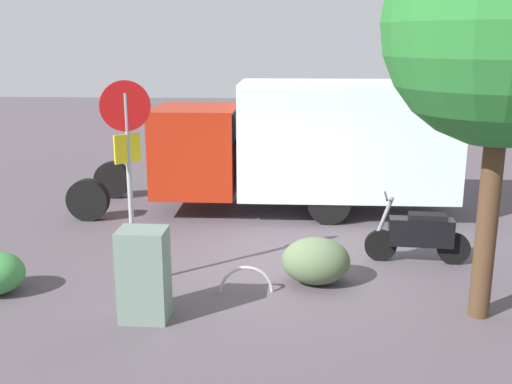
% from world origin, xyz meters
% --- Properties ---
extents(ground_plane, '(60.00, 60.00, 0.00)m').
position_xyz_m(ground_plane, '(0.00, 0.00, 0.00)').
color(ground_plane, '#4E454C').
extents(box_truck_near, '(8.36, 2.21, 2.91)m').
position_xyz_m(box_truck_near, '(-0.32, -3.54, 1.61)').
color(box_truck_near, black).
rests_on(box_truck_near, ground).
extents(motorcycle, '(1.81, 0.55, 1.20)m').
position_xyz_m(motorcycle, '(-2.30, -0.39, 0.52)').
color(motorcycle, black).
rests_on(motorcycle, ground).
extents(stop_sign, '(0.71, 0.33, 3.23)m').
position_xyz_m(stop_sign, '(2.44, 0.85, 2.16)').
color(stop_sign, '#9E9EA3').
rests_on(stop_sign, ground).
extents(street_tree, '(3.17, 3.17, 5.60)m').
position_xyz_m(street_tree, '(-2.73, 1.69, 4.00)').
color(street_tree, '#47301E').
rests_on(street_tree, ground).
extents(utility_cabinet, '(0.67, 0.53, 1.31)m').
position_xyz_m(utility_cabinet, '(1.98, 2.05, 0.66)').
color(utility_cabinet, slate).
rests_on(utility_cabinet, ground).
extents(bike_rack_hoop, '(0.85, 0.11, 0.85)m').
position_xyz_m(bike_rack_hoop, '(0.63, 1.06, 0.00)').
color(bike_rack_hoop, '#B7B7BC').
rests_on(bike_rack_hoop, ground).
extents(shrub_mid_verge, '(1.10, 0.90, 0.75)m').
position_xyz_m(shrub_mid_verge, '(-0.46, 0.64, 0.37)').
color(shrub_mid_verge, '#516544').
rests_on(shrub_mid_verge, ground).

